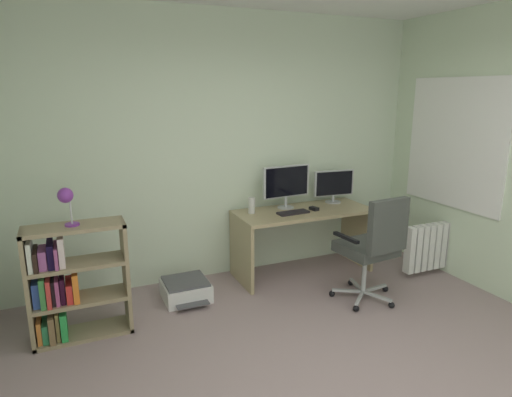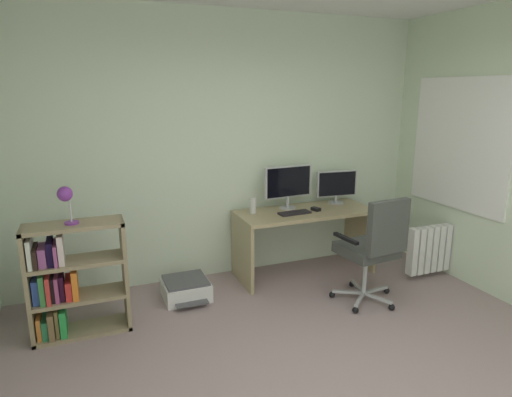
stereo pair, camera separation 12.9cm
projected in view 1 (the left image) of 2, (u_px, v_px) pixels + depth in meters
name	position (u px, v px, depth m)	size (l,w,h in m)	color
wall_back	(223.00, 148.00, 4.68)	(4.49, 0.10, 2.78)	silver
window_pane	(455.00, 143.00, 4.65)	(0.01, 1.18, 1.27)	white
window_frame	(455.00, 143.00, 4.65)	(0.02, 1.26, 1.35)	white
desk	(303.00, 227.00, 4.82)	(1.49, 0.62, 0.72)	tan
monitor_main	(286.00, 183.00, 4.79)	(0.56, 0.18, 0.47)	#B2B5B7
monitor_secondary	(334.00, 184.00, 5.05)	(0.48, 0.18, 0.37)	#B2B5B7
keyboard	(293.00, 213.00, 4.64)	(0.34, 0.13, 0.02)	black
computer_mouse	(314.00, 209.00, 4.77)	(0.06, 0.10, 0.03)	black
desktop_speaker	(252.00, 205.00, 4.63)	(0.07, 0.07, 0.17)	silver
office_chair	(373.00, 243.00, 4.11)	(0.62, 0.64, 1.06)	#B7BABC
bookshelf	(68.00, 285.00, 3.55)	(0.77, 0.30, 0.95)	#8F7F5E
desk_lamp	(66.00, 199.00, 3.40)	(0.14, 0.12, 0.30)	purple
printer	(186.00, 290.00, 4.31)	(0.44, 0.51, 0.19)	white
radiator	(438.00, 245.00, 4.89)	(0.87, 0.10, 0.51)	white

